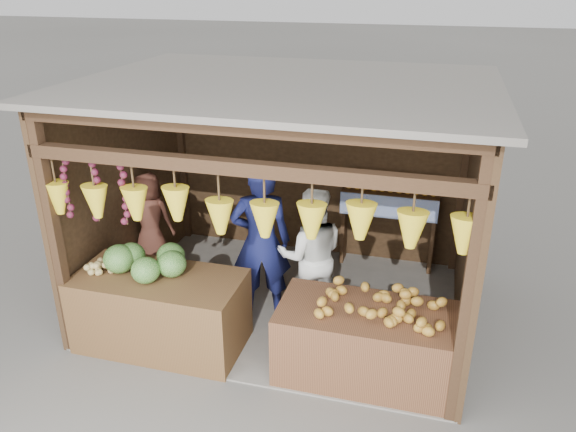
# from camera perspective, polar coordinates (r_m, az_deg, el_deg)

# --- Properties ---
(ground) EXTENTS (80.00, 80.00, 0.00)m
(ground) POSITION_cam_1_polar(r_m,az_deg,el_deg) (6.87, -0.24, -8.88)
(ground) COLOR #514F49
(ground) RESTS_ON ground
(stall_structure) EXTENTS (4.30, 3.30, 2.66)m
(stall_structure) POSITION_cam_1_polar(r_m,az_deg,el_deg) (6.11, -0.67, 4.25)
(stall_structure) COLOR slate
(stall_structure) RESTS_ON ground
(back_shelf) EXTENTS (1.25, 0.32, 1.32)m
(back_shelf) POSITION_cam_1_polar(r_m,az_deg,el_deg) (7.44, 10.25, 0.95)
(back_shelf) COLOR #382314
(back_shelf) RESTS_ON ground
(counter_left) EXTENTS (1.74, 0.85, 0.82)m
(counter_left) POSITION_cam_1_polar(r_m,az_deg,el_deg) (6.14, -12.78, -9.38)
(counter_left) COLOR #53361B
(counter_left) RESTS_ON ground
(counter_right) EXTENTS (1.73, 0.85, 0.75)m
(counter_right) POSITION_cam_1_polar(r_m,az_deg,el_deg) (5.63, 8.04, -12.75)
(counter_right) COLOR #482918
(counter_right) RESTS_ON ground
(stool) EXTENTS (0.32, 0.32, 0.30)m
(stool) POSITION_cam_1_polar(r_m,az_deg,el_deg) (7.45, -13.26, -5.48)
(stool) COLOR black
(stool) RESTS_ON ground
(man_standing) EXTENTS (0.77, 0.62, 1.84)m
(man_standing) POSITION_cam_1_polar(r_m,az_deg,el_deg) (6.27, -2.77, -2.63)
(man_standing) COLOR #131748
(man_standing) RESTS_ON ground
(woman_standing) EXTENTS (0.91, 0.79, 1.59)m
(woman_standing) POSITION_cam_1_polar(r_m,az_deg,el_deg) (6.24, 2.37, -4.03)
(woman_standing) COLOR white
(woman_standing) RESTS_ON ground
(vendor_seated) EXTENTS (0.58, 0.38, 1.18)m
(vendor_seated) POSITION_cam_1_polar(r_m,az_deg,el_deg) (7.13, -13.81, -0.29)
(vendor_seated) COLOR brown
(vendor_seated) RESTS_ON stool
(melon_pile) EXTENTS (1.00, 0.50, 0.32)m
(melon_pile) POSITION_cam_1_polar(r_m,az_deg,el_deg) (5.95, -13.91, -4.27)
(melon_pile) COLOR #154B14
(melon_pile) RESTS_ON counter_left
(tanfruit_pile) EXTENTS (0.34, 0.40, 0.13)m
(tanfruit_pile) POSITION_cam_1_polar(r_m,az_deg,el_deg) (6.18, -18.31, -4.73)
(tanfruit_pile) COLOR olive
(tanfruit_pile) RESTS_ON counter_left
(mango_pile) EXTENTS (1.40, 0.64, 0.22)m
(mango_pile) POSITION_cam_1_polar(r_m,az_deg,el_deg) (5.38, 9.02, -8.53)
(mango_pile) COLOR #CE571B
(mango_pile) RESTS_ON counter_right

